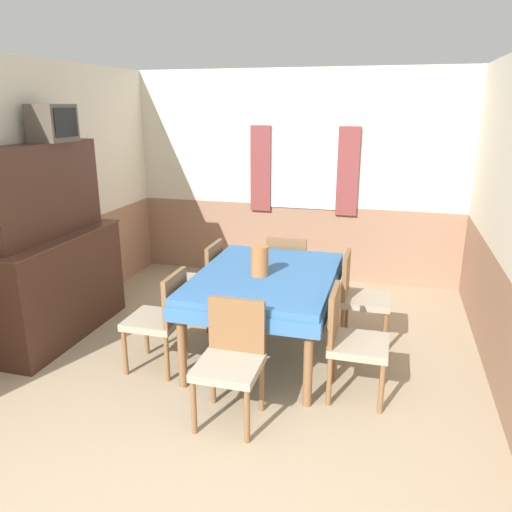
{
  "coord_description": "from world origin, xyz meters",
  "views": [
    {
      "loc": [
        1.18,
        -1.71,
        2.18
      ],
      "look_at": [
        0.09,
        2.27,
        0.92
      ],
      "focal_mm": 35.0,
      "sensor_mm": 36.0,
      "label": 1
    }
  ],
  "objects_px": {
    "chair_head_window": "(288,271)",
    "vase": "(260,261)",
    "chair_right_near": "(351,338)",
    "tv": "(53,123)",
    "chair_head_near": "(231,357)",
    "chair_right_far": "(360,295)",
    "dining_table": "(266,285)",
    "sideboard": "(55,260)",
    "chair_left_near": "(161,316)",
    "chair_left_far": "(202,280)"
  },
  "relations": [
    {
      "from": "chair_head_window",
      "to": "vase",
      "type": "xyz_separation_m",
      "value": [
        -0.04,
        -1.05,
        0.42
      ]
    },
    {
      "from": "chair_right_near",
      "to": "tv",
      "type": "height_order",
      "value": "tv"
    },
    {
      "from": "chair_head_near",
      "to": "chair_right_far",
      "type": "distance_m",
      "value": 1.66
    },
    {
      "from": "dining_table",
      "to": "tv",
      "type": "height_order",
      "value": "tv"
    },
    {
      "from": "chair_right_far",
      "to": "sideboard",
      "type": "height_order",
      "value": "sideboard"
    },
    {
      "from": "chair_right_far",
      "to": "vase",
      "type": "bearing_deg",
      "value": -56.98
    },
    {
      "from": "chair_right_near",
      "to": "chair_left_near",
      "type": "bearing_deg",
      "value": -90.0
    },
    {
      "from": "chair_left_near",
      "to": "tv",
      "type": "bearing_deg",
      "value": 67.35
    },
    {
      "from": "sideboard",
      "to": "chair_right_near",
      "type": "bearing_deg",
      "value": -6.67
    },
    {
      "from": "chair_head_window",
      "to": "chair_right_far",
      "type": "height_order",
      "value": "same"
    },
    {
      "from": "chair_head_window",
      "to": "tv",
      "type": "height_order",
      "value": "tv"
    },
    {
      "from": "chair_left_near",
      "to": "chair_right_far",
      "type": "bearing_deg",
      "value": -58.92
    },
    {
      "from": "chair_head_near",
      "to": "chair_left_near",
      "type": "height_order",
      "value": "same"
    },
    {
      "from": "chair_head_near",
      "to": "chair_right_far",
      "type": "height_order",
      "value": "same"
    },
    {
      "from": "chair_head_window",
      "to": "vase",
      "type": "bearing_deg",
      "value": -92.19
    },
    {
      "from": "chair_right_near",
      "to": "chair_right_far",
      "type": "relative_size",
      "value": 1.0
    },
    {
      "from": "vase",
      "to": "chair_left_far",
      "type": "bearing_deg",
      "value": 144.25
    },
    {
      "from": "chair_head_window",
      "to": "chair_left_far",
      "type": "height_order",
      "value": "same"
    },
    {
      "from": "chair_left_far",
      "to": "chair_left_near",
      "type": "bearing_deg",
      "value": -180.0
    },
    {
      "from": "dining_table",
      "to": "chair_head_window",
      "type": "relative_size",
      "value": 1.84
    },
    {
      "from": "chair_head_window",
      "to": "sideboard",
      "type": "relative_size",
      "value": 0.47
    },
    {
      "from": "dining_table",
      "to": "vase",
      "type": "relative_size",
      "value": 6.21
    },
    {
      "from": "chair_left_near",
      "to": "chair_head_near",
      "type": "bearing_deg",
      "value": -123.2
    },
    {
      "from": "chair_right_far",
      "to": "chair_left_far",
      "type": "bearing_deg",
      "value": -90.0
    },
    {
      "from": "dining_table",
      "to": "chair_head_window",
      "type": "distance_m",
      "value": 1.01
    },
    {
      "from": "chair_right_near",
      "to": "tv",
      "type": "xyz_separation_m",
      "value": [
        -2.8,
        0.51,
        1.54
      ]
    },
    {
      "from": "dining_table",
      "to": "chair_right_near",
      "type": "xyz_separation_m",
      "value": [
        0.78,
        -0.47,
        -0.19
      ]
    },
    {
      "from": "chair_right_near",
      "to": "chair_left_far",
      "type": "distance_m",
      "value": 1.83
    },
    {
      "from": "dining_table",
      "to": "chair_right_near",
      "type": "bearing_deg",
      "value": -31.08
    },
    {
      "from": "chair_left_far",
      "to": "sideboard",
      "type": "relative_size",
      "value": 0.47
    },
    {
      "from": "chair_head_near",
      "to": "sideboard",
      "type": "xyz_separation_m",
      "value": [
        -2.02,
        0.84,
        0.3
      ]
    },
    {
      "from": "chair_right_far",
      "to": "vase",
      "type": "distance_m",
      "value": 1.07
    },
    {
      "from": "chair_right_near",
      "to": "vase",
      "type": "bearing_deg",
      "value": -116.42
    },
    {
      "from": "chair_head_near",
      "to": "sideboard",
      "type": "relative_size",
      "value": 0.47
    },
    {
      "from": "sideboard",
      "to": "chair_left_near",
      "type": "bearing_deg",
      "value": -14.89
    },
    {
      "from": "dining_table",
      "to": "sideboard",
      "type": "bearing_deg",
      "value": -175.87
    },
    {
      "from": "sideboard",
      "to": "vase",
      "type": "distance_m",
      "value": 1.98
    },
    {
      "from": "chair_head_window",
      "to": "chair_left_near",
      "type": "height_order",
      "value": "same"
    },
    {
      "from": "dining_table",
      "to": "vase",
      "type": "bearing_deg",
      "value": -122.4
    },
    {
      "from": "dining_table",
      "to": "sideboard",
      "type": "relative_size",
      "value": 0.86
    },
    {
      "from": "chair_head_near",
      "to": "chair_left_near",
      "type": "xyz_separation_m",
      "value": [
        -0.78,
        0.51,
        0.0
      ]
    },
    {
      "from": "chair_head_window",
      "to": "vase",
      "type": "height_order",
      "value": "vase"
    },
    {
      "from": "chair_head_window",
      "to": "vase",
      "type": "distance_m",
      "value": 1.13
    },
    {
      "from": "chair_head_near",
      "to": "chair_left_far",
      "type": "height_order",
      "value": "same"
    },
    {
      "from": "chair_left_near",
      "to": "dining_table",
      "type": "bearing_deg",
      "value": -58.92
    },
    {
      "from": "sideboard",
      "to": "tv",
      "type": "relative_size",
      "value": 4.69
    },
    {
      "from": "chair_right_far",
      "to": "chair_left_far",
      "type": "distance_m",
      "value": 1.57
    },
    {
      "from": "chair_left_far",
      "to": "tv",
      "type": "height_order",
      "value": "tv"
    },
    {
      "from": "chair_head_window",
      "to": "chair_right_near",
      "type": "xyz_separation_m",
      "value": [
        0.78,
        -1.46,
        0.0
      ]
    },
    {
      "from": "chair_head_window",
      "to": "chair_head_near",
      "type": "distance_m",
      "value": 1.97
    }
  ]
}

